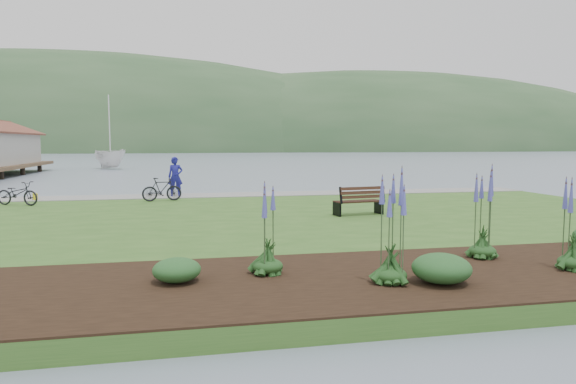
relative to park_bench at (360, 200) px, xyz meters
name	(u,v)px	position (x,y,z in m)	size (l,w,h in m)	color
ground	(224,224)	(-4.92, 1.37, -0.95)	(600.00, 600.00, 0.00)	slate
lawn	(228,228)	(-4.92, -0.63, -0.75)	(34.00, 20.00, 0.40)	#315B20
shoreline_path	(213,195)	(-4.92, 8.27, -0.54)	(34.00, 2.20, 0.03)	gray
garden_bed	(410,274)	(-1.92, -8.43, -0.53)	(24.00, 4.40, 0.04)	black
far_hillside	(241,151)	(15.08, 171.37, -0.95)	(580.00, 80.00, 38.00)	#2E512D
park_bench	(360,200)	(0.00, 0.00, 0.00)	(1.88, 0.98, 1.12)	black
person	(175,173)	(-6.75, 8.13, 0.60)	(0.84, 0.58, 2.31)	navy
bicycle_a	(17,193)	(-13.33, 5.79, -0.04)	(1.96, 0.68, 1.03)	black
bicycle_b	(162,189)	(-7.34, 6.20, -0.02)	(1.79, 0.52, 1.08)	black
sailboat	(111,169)	(-14.64, 45.31, -0.95)	(10.41, 10.60, 27.45)	silver
pannier	(35,197)	(-13.14, 7.72, -0.39)	(0.19, 0.30, 0.32)	gold
echium_0	(391,228)	(-2.60, -9.02, 0.52)	(0.62, 0.62, 2.40)	#173C15
echium_1	(484,216)	(0.32, -7.44, 0.46)	(0.62, 0.62, 2.37)	#173C15
echium_2	(575,232)	(1.53, -8.84, 0.28)	(0.62, 0.62, 1.99)	#173C15
echium_4	(268,233)	(-4.75, -7.88, 0.32)	(0.62, 0.62, 2.20)	#173C15
shrub_0	(177,270)	(-6.54, -8.14, -0.29)	(0.91, 0.91, 0.46)	#1E4C21
shrub_1	(441,268)	(-1.66, -9.21, -0.24)	(1.11, 1.11, 0.55)	#1E4C21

